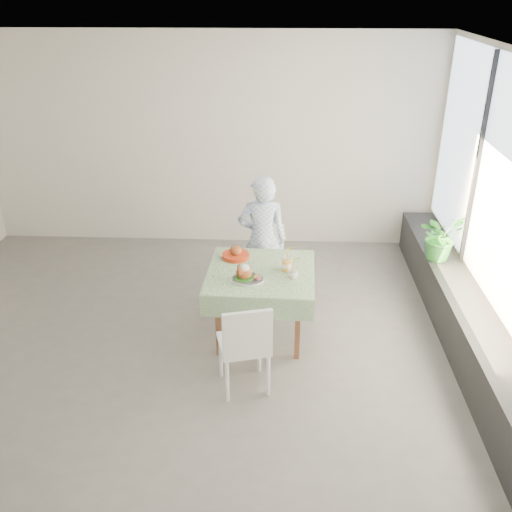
{
  "coord_description": "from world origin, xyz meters",
  "views": [
    {
      "loc": [
        0.94,
        -4.85,
        3.34
      ],
      "look_at": [
        0.71,
        0.18,
        0.88
      ],
      "focal_mm": 40.0,
      "sensor_mm": 36.0,
      "label": 1
    }
  ],
  "objects_px": {
    "chair_far": "(267,276)",
    "diner": "(262,240)",
    "chair_near": "(244,362)",
    "main_dish": "(246,275)",
    "juice_cup_orange": "(287,264)",
    "cafe_table": "(261,296)",
    "potted_plant": "(441,236)"
  },
  "relations": [
    {
      "from": "juice_cup_orange",
      "to": "potted_plant",
      "type": "height_order",
      "value": "potted_plant"
    },
    {
      "from": "chair_near",
      "to": "potted_plant",
      "type": "distance_m",
      "value": 2.74
    },
    {
      "from": "cafe_table",
      "to": "potted_plant",
      "type": "bearing_deg",
      "value": 23.96
    },
    {
      "from": "chair_far",
      "to": "main_dish",
      "type": "height_order",
      "value": "main_dish"
    },
    {
      "from": "potted_plant",
      "to": "cafe_table",
      "type": "bearing_deg",
      "value": -156.04
    },
    {
      "from": "diner",
      "to": "main_dish",
      "type": "bearing_deg",
      "value": 79.87
    },
    {
      "from": "chair_near",
      "to": "potted_plant",
      "type": "relative_size",
      "value": 1.66
    },
    {
      "from": "juice_cup_orange",
      "to": "potted_plant",
      "type": "bearing_deg",
      "value": 26.3
    },
    {
      "from": "juice_cup_orange",
      "to": "potted_plant",
      "type": "distance_m",
      "value": 1.9
    },
    {
      "from": "chair_far",
      "to": "cafe_table",
      "type": "bearing_deg",
      "value": -93.18
    },
    {
      "from": "juice_cup_orange",
      "to": "chair_far",
      "type": "bearing_deg",
      "value": 104.83
    },
    {
      "from": "chair_far",
      "to": "diner",
      "type": "bearing_deg",
      "value": -128.79
    },
    {
      "from": "chair_far",
      "to": "juice_cup_orange",
      "type": "height_order",
      "value": "juice_cup_orange"
    },
    {
      "from": "chair_near",
      "to": "juice_cup_orange",
      "type": "relative_size",
      "value": 3.05
    },
    {
      "from": "main_dish",
      "to": "juice_cup_orange",
      "type": "distance_m",
      "value": 0.45
    },
    {
      "from": "chair_near",
      "to": "chair_far",
      "type": "bearing_deg",
      "value": 84.53
    },
    {
      "from": "potted_plant",
      "to": "main_dish",
      "type": "bearing_deg",
      "value": -153.1
    },
    {
      "from": "chair_far",
      "to": "chair_near",
      "type": "xyz_separation_m",
      "value": [
        -0.16,
        -1.67,
        0.02
      ]
    },
    {
      "from": "juice_cup_orange",
      "to": "potted_plant",
      "type": "xyz_separation_m",
      "value": [
        1.71,
        0.84,
        -0.04
      ]
    },
    {
      "from": "chair_far",
      "to": "main_dish",
      "type": "distance_m",
      "value": 1.16
    },
    {
      "from": "chair_near",
      "to": "diner",
      "type": "distance_m",
      "value": 1.67
    },
    {
      "from": "juice_cup_orange",
      "to": "potted_plant",
      "type": "relative_size",
      "value": 0.54
    },
    {
      "from": "chair_near",
      "to": "diner",
      "type": "bearing_deg",
      "value": 86.32
    },
    {
      "from": "main_dish",
      "to": "potted_plant",
      "type": "bearing_deg",
      "value": 26.9
    },
    {
      "from": "potted_plant",
      "to": "chair_near",
      "type": "bearing_deg",
      "value": -140.3
    },
    {
      "from": "chair_near",
      "to": "potted_plant",
      "type": "height_order",
      "value": "potted_plant"
    },
    {
      "from": "potted_plant",
      "to": "chair_far",
      "type": "bearing_deg",
      "value": -178.37
    },
    {
      "from": "chair_near",
      "to": "main_dish",
      "type": "distance_m",
      "value": 0.84
    },
    {
      "from": "diner",
      "to": "chair_far",
      "type": "bearing_deg",
      "value": -131.35
    },
    {
      "from": "juice_cup_orange",
      "to": "main_dish",
      "type": "bearing_deg",
      "value": -150.55
    },
    {
      "from": "chair_far",
      "to": "potted_plant",
      "type": "bearing_deg",
      "value": 1.63
    },
    {
      "from": "chair_far",
      "to": "diner",
      "type": "distance_m",
      "value": 0.5
    }
  ]
}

